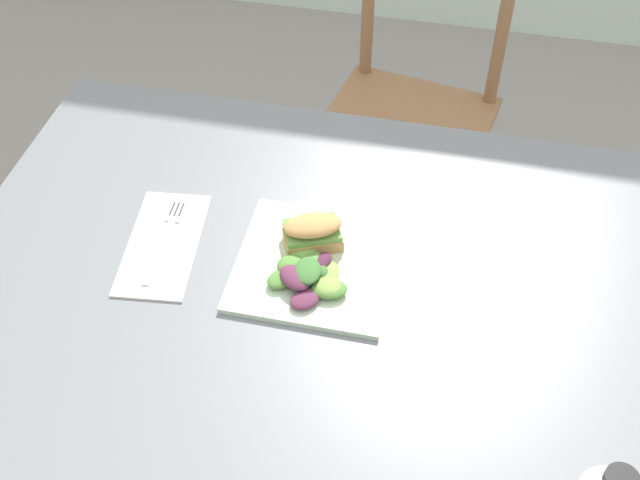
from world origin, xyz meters
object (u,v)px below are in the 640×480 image
(chair_wooden_far, at_px, (409,116))
(fork_on_napkin, at_px, (166,235))
(sandwich_half_front, at_px, (313,232))
(dining_table, at_px, (338,339))
(plate_lunch, at_px, (315,264))

(chair_wooden_far, relative_size, fork_on_napkin, 4.69)
(chair_wooden_far, xyz_separation_m, sandwich_half_front, (-0.08, -0.76, 0.33))
(sandwich_half_front, xyz_separation_m, fork_on_napkin, (-0.24, -0.03, -0.03))
(dining_table, xyz_separation_m, plate_lunch, (-0.05, 0.04, 0.13))
(dining_table, relative_size, chair_wooden_far, 1.44)
(dining_table, distance_m, fork_on_napkin, 0.33)
(plate_lunch, bearing_deg, fork_on_napkin, 177.30)
(plate_lunch, distance_m, fork_on_napkin, 0.25)
(dining_table, xyz_separation_m, chair_wooden_far, (0.02, 0.84, -0.17))
(dining_table, bearing_deg, chair_wooden_far, 88.77)
(plate_lunch, relative_size, fork_on_napkin, 1.32)
(dining_table, height_order, chair_wooden_far, chair_wooden_far)
(dining_table, distance_m, plate_lunch, 0.14)
(plate_lunch, bearing_deg, chair_wooden_far, 85.31)
(fork_on_napkin, bearing_deg, chair_wooden_far, 68.13)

